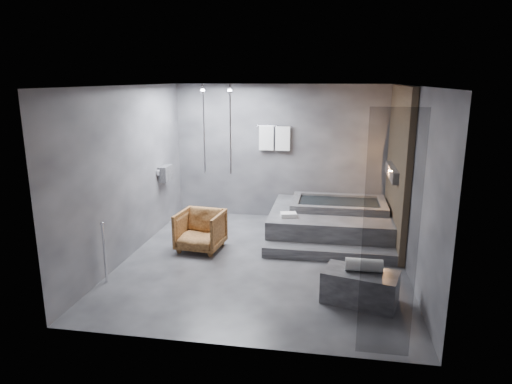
# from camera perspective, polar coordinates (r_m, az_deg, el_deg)

# --- Properties ---
(room) EXTENTS (5.00, 5.04, 2.82)m
(room) POSITION_cam_1_polar(r_m,az_deg,el_deg) (7.29, 4.40, 4.70)
(room) COLOR #2D2D2F
(room) RESTS_ON ground
(tub_deck) EXTENTS (2.20, 2.00, 0.50)m
(tub_deck) POSITION_cam_1_polar(r_m,az_deg,el_deg) (8.78, 9.22, -3.77)
(tub_deck) COLOR #323234
(tub_deck) RESTS_ON ground
(tub_step) EXTENTS (2.20, 0.36, 0.18)m
(tub_step) POSITION_cam_1_polar(r_m,az_deg,el_deg) (7.72, 9.07, -7.55)
(tub_step) COLOR #323234
(tub_step) RESTS_ON ground
(concrete_bench) EXTENTS (1.06, 0.76, 0.43)m
(concrete_bench) POSITION_cam_1_polar(r_m,az_deg,el_deg) (6.33, 12.88, -11.49)
(concrete_bench) COLOR #313134
(concrete_bench) RESTS_ON ground
(driftwood_chair) EXTENTS (0.82, 0.83, 0.69)m
(driftwood_chair) POSITION_cam_1_polar(r_m,az_deg,el_deg) (7.98, -6.96, -4.80)
(driftwood_chair) COLOR #4C2B13
(driftwood_chair) RESTS_ON ground
(rolled_towel) EXTENTS (0.49, 0.18, 0.17)m
(rolled_towel) POSITION_cam_1_polar(r_m,az_deg,el_deg) (6.24, 13.34, -8.87)
(rolled_towel) COLOR silver
(rolled_towel) RESTS_ON concrete_bench
(deck_towel) EXTENTS (0.31, 0.26, 0.07)m
(deck_towel) POSITION_cam_1_polar(r_m,az_deg,el_deg) (8.18, 4.08, -2.86)
(deck_towel) COLOR white
(deck_towel) RESTS_ON tub_deck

